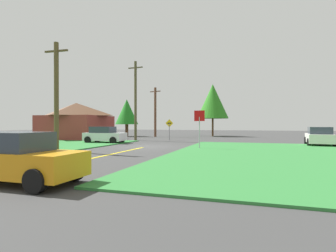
# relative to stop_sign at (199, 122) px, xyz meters

# --- Properties ---
(ground_plane) EXTENTS (120.00, 120.00, 0.00)m
(ground_plane) POSITION_rel_stop_sign_xyz_m (-4.54, 0.87, -2.05)
(ground_plane) COLOR #3A3A3A
(grass_verge_right) EXTENTS (12.00, 20.00, 0.08)m
(grass_verge_right) POSITION_rel_stop_sign_xyz_m (4.89, -3.13, -2.01)
(grass_verge_right) COLOR #2E7735
(grass_verge_right) RESTS_ON ground
(grass_verge_left) EXTENTS (12.00, 20.00, 0.08)m
(grass_verge_left) POSITION_rel_stop_sign_xyz_m (-13.98, -3.13, -2.01)
(grass_verge_left) COLOR #2E7735
(grass_verge_left) RESTS_ON ground
(lane_stripe_center) EXTENTS (0.20, 14.00, 0.01)m
(lane_stripe_center) POSITION_rel_stop_sign_xyz_m (-4.54, -7.13, -2.04)
(lane_stripe_center) COLOR yellow
(lane_stripe_center) RESTS_ON ground
(stop_sign) EXTENTS (0.79, 0.07, 2.88)m
(stop_sign) POSITION_rel_stop_sign_xyz_m (0.00, 0.00, 0.00)
(stop_sign) COLOR #9EA0A8
(stop_sign) RESTS_ON ground
(car_on_crossroad) EXTENTS (2.39, 4.13, 1.62)m
(car_on_crossroad) POSITION_rel_stop_sign_xyz_m (9.30, 6.21, -1.24)
(car_on_crossroad) COLOR white
(car_on_crossroad) RESTS_ON ground
(parked_car_near_building) EXTENTS (4.02, 2.07, 1.62)m
(parked_car_near_building) POSITION_rel_stop_sign_xyz_m (-10.06, 3.26, -1.24)
(parked_car_near_building) COLOR silver
(parked_car_near_building) RESTS_ON ground
(car_behind_on_main_road) EXTENTS (3.96, 1.89, 1.62)m
(car_behind_on_main_road) POSITION_rel_stop_sign_xyz_m (-3.25, -13.01, -1.25)
(car_behind_on_main_road) COLOR orange
(car_behind_on_main_road) RESTS_ON ground
(utility_pole_near) EXTENTS (1.80, 0.32, 7.51)m
(utility_pole_near) POSITION_rel_stop_sign_xyz_m (-9.15, -4.45, 1.81)
(utility_pole_near) COLOR brown
(utility_pole_near) RESTS_ON ground
(utility_pole_mid) EXTENTS (1.80, 0.29, 9.01)m
(utility_pole_mid) POSITION_rel_stop_sign_xyz_m (-8.92, 8.03, 2.58)
(utility_pole_mid) COLOR brown
(utility_pole_mid) RESTS_ON ground
(utility_pole_far) EXTENTS (1.76, 0.61, 7.18)m
(utility_pole_far) POSITION_rel_stop_sign_xyz_m (-9.68, 16.51, 1.63)
(utility_pole_far) COLOR brown
(utility_pole_far) RESTS_ON ground
(direction_sign) EXTENTS (0.91, 0.08, 2.42)m
(direction_sign) POSITION_rel_stop_sign_xyz_m (-5.30, 9.41, -0.55)
(direction_sign) COLOR slate
(direction_sign) RESTS_ON ground
(oak_tree_left) EXTENTS (4.80, 4.80, 8.01)m
(oak_tree_left) POSITION_rel_stop_sign_xyz_m (-2.01, 21.21, 3.32)
(oak_tree_left) COLOR brown
(oak_tree_left) RESTS_ON ground
(pine_tree_center) EXTENTS (3.45, 3.45, 5.62)m
(pine_tree_center) POSITION_rel_stop_sign_xyz_m (-14.30, 16.59, 1.65)
(pine_tree_center) COLOR brown
(pine_tree_center) RESTS_ON ground
(barn) EXTENTS (7.44, 6.83, 4.49)m
(barn) POSITION_rel_stop_sign_xyz_m (-17.04, 8.21, 0.20)
(barn) COLOR maroon
(barn) RESTS_ON ground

